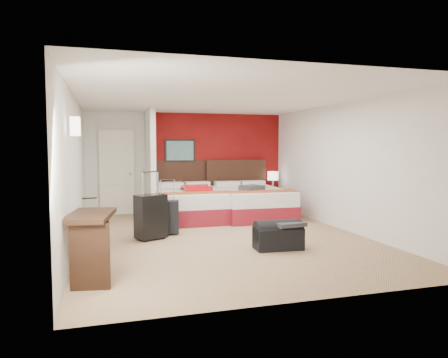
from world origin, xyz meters
name	(u,v)px	position (x,y,z in m)	size (l,w,h in m)	color
ground	(222,237)	(0.00, 0.00, 0.00)	(6.50, 6.50, 0.00)	tan
room_walls	(137,166)	(-1.40, 1.42, 1.26)	(5.02, 6.52, 2.50)	silver
red_accent_panel	(216,162)	(0.75, 3.23, 1.25)	(3.50, 0.04, 2.50)	maroon
partition_wall	(151,164)	(-1.00, 2.61, 1.25)	(0.12, 1.20, 2.50)	silver
entry_door	(117,172)	(-1.75, 3.20, 1.02)	(0.82, 0.06, 2.05)	silver
bed_left	(191,204)	(-0.15, 2.10, 0.33)	(1.53, 2.18, 0.66)	white
bed_right	(251,203)	(1.27, 1.96, 0.33)	(1.53, 2.19, 0.66)	white
red_suitcase_open	(196,188)	(-0.05, 2.00, 0.71)	(0.58, 0.80, 0.10)	#B80F14
jacket_bundle	(252,188)	(1.17, 1.66, 0.71)	(0.48, 0.39, 0.12)	#3D3E43
nightstand	(273,200)	(2.20, 2.86, 0.25)	(0.35, 0.35, 0.49)	black
table_lamp	(273,181)	(2.20, 2.86, 0.75)	(0.28, 0.28, 0.50)	white
suitcase_black	(151,218)	(-1.27, 0.19, 0.39)	(0.51, 0.32, 0.77)	black
suitcase_charcoal	(168,218)	(-0.92, 0.52, 0.31)	(0.41, 0.26, 0.61)	black
suitcase_navy	(90,234)	(-2.27, -0.34, 0.26)	(0.37, 0.23, 0.51)	black
duffel_bag	(278,237)	(0.63, -1.08, 0.19)	(0.76, 0.40, 0.38)	black
jacket_draped	(288,224)	(0.78, -1.13, 0.41)	(0.47, 0.40, 0.06)	#323236
desk	(91,246)	(-2.22, -1.83, 0.41)	(0.50, 0.99, 0.83)	black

